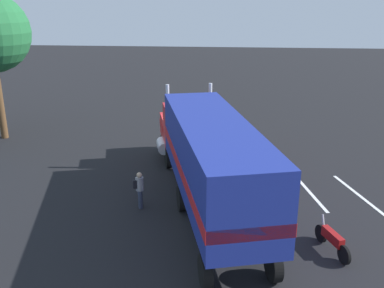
% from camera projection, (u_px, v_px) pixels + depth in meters
% --- Properties ---
extents(ground_plane, '(120.00, 120.00, 0.00)m').
position_uv_depth(ground_plane, '(184.00, 156.00, 24.49)').
color(ground_plane, black).
extents(lane_stripe_near, '(4.24, 1.48, 0.01)m').
position_uv_depth(lane_stripe_near, '(246.00, 172.00, 22.17)').
color(lane_stripe_near, silver).
rests_on(lane_stripe_near, ground_plane).
extents(lane_stripe_mid, '(4.33, 1.09, 0.01)m').
position_uv_depth(lane_stripe_mid, '(308.00, 191.00, 20.01)').
color(lane_stripe_mid, silver).
rests_on(lane_stripe_mid, ground_plane).
extents(lane_stripe_far, '(4.27, 1.36, 0.01)m').
position_uv_depth(lane_stripe_far, '(358.00, 194.00, 19.66)').
color(lane_stripe_far, silver).
rests_on(lane_stripe_far, ground_plane).
extents(semi_truck, '(14.31, 6.14, 4.50)m').
position_uv_depth(semi_truck, '(207.00, 152.00, 17.71)').
color(semi_truck, red).
rests_on(semi_truck, ground_plane).
extents(person_bystander, '(0.38, 0.48, 1.63)m').
position_uv_depth(person_bystander, '(139.00, 189.00, 18.15)').
color(person_bystander, '#2D3347').
rests_on(person_bystander, ground_plane).
extents(motorcycle, '(2.01, 0.85, 1.12)m').
position_uv_depth(motorcycle, '(332.00, 240.00, 15.04)').
color(motorcycle, black).
rests_on(motorcycle, ground_plane).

